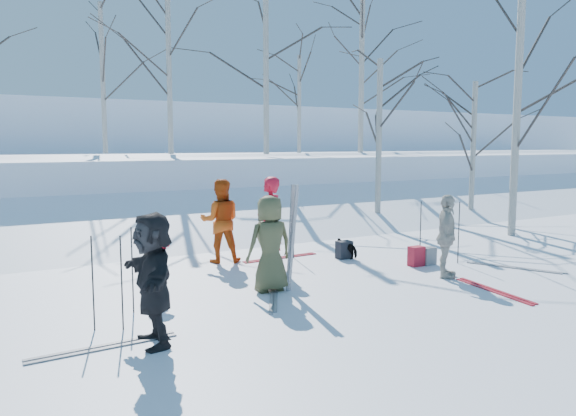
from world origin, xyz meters
TOP-DOWN VIEW (x-y plane):
  - ground at (0.00, 0.00)m, footprint 120.00×120.00m
  - snow_ramp at (0.00, 7.00)m, footprint 70.00×9.49m
  - snow_plateau at (0.00, 17.00)m, footprint 70.00×18.00m
  - far_hill at (0.00, 38.00)m, footprint 90.00×30.00m
  - skier_olive_center at (-1.08, 0.30)m, footprint 0.85×0.58m
  - skier_red_north at (-0.16, 2.01)m, footprint 0.83×0.74m
  - skier_redor_behind at (-0.83, 3.00)m, footprint 1.09×0.98m
  - skier_red_seated at (-2.89, 0.86)m, footprint 0.44×0.70m
  - skier_cream_east at (2.36, -0.54)m, footprint 0.98×0.92m
  - skier_grey_west at (-3.64, -1.26)m, footprint 0.68×1.66m
  - dog at (1.80, 1.91)m, footprint 0.48×0.58m
  - upright_ski_left at (-0.79, 0.08)m, footprint 0.10×0.16m
  - upright_ski_right at (-0.75, 0.05)m, footprint 0.13×0.23m
  - ski_pair_a at (-1.21, -0.07)m, footprint 1.84×2.07m
  - ski_pair_b at (4.23, -0.71)m, footprint 1.63×2.05m
  - ski_pair_c at (0.51, 2.70)m, footprint 0.39×1.92m
  - ski_pair_d at (-4.24, -1.06)m, footprint 0.37×1.92m
  - ski_pair_e at (2.33, -1.72)m, footprint 0.82×1.97m
  - ski_pole_a at (-4.20, -0.30)m, footprint 0.02×0.02m
  - ski_pole_b at (-3.85, -0.49)m, footprint 0.02×0.02m
  - ski_pole_c at (-3.51, 0.26)m, footprint 0.02×0.02m
  - ski_pole_d at (3.57, 0.25)m, footprint 0.02×0.02m
  - ski_pole_e at (0.77, 2.54)m, footprint 0.02×0.02m
  - ski_pole_f at (3.01, 0.84)m, footprint 0.02×0.02m
  - backpack_red at (2.60, 0.52)m, footprint 0.32×0.22m
  - backpack_grey at (2.91, 0.47)m, footprint 0.30×0.20m
  - backpack_dark at (1.74, 1.93)m, footprint 0.34×0.24m
  - birch_plateau_a at (-0.38, 15.79)m, footprint 4.86×4.86m
  - birch_plateau_b at (12.64, 15.47)m, footprint 5.35×5.35m
  - birch_plateau_e at (1.37, 12.66)m, footprint 4.90×4.90m
  - birch_plateau_f at (9.66, 11.58)m, footprint 6.31×6.31m
  - birch_plateau_g at (6.98, 12.38)m, footprint 3.47×3.47m
  - birch_plateau_h at (4.28, 10.34)m, footprint 5.42×5.42m
  - birch_edge_b at (7.77, 2.14)m, footprint 5.42×5.42m
  - birch_edge_c at (9.54, 5.19)m, footprint 3.89×3.89m
  - birch_edge_e at (5.67, 5.52)m, footprint 4.24×4.24m

SIDE VIEW (x-z plane):
  - ground at x=0.00m, z-range 0.00..0.00m
  - ski_pair_a at x=-1.21m, z-range 0.00..0.02m
  - ski_pair_b at x=4.23m, z-range 0.00..0.02m
  - ski_pair_c at x=0.51m, z-range 0.00..0.02m
  - ski_pair_d at x=-4.24m, z-range 0.00..0.02m
  - ski_pair_e at x=2.33m, z-range 0.00..0.02m
  - snow_ramp at x=0.00m, z-range -1.91..2.21m
  - backpack_grey at x=2.91m, z-range 0.00..0.38m
  - backpack_dark at x=1.74m, z-range 0.00..0.40m
  - backpack_red at x=2.60m, z-range 0.00..0.42m
  - dog at x=1.80m, z-range 0.00..0.45m
  - skier_red_seated at x=-2.89m, z-range 0.00..1.04m
  - ski_pole_a at x=-4.20m, z-range 0.00..1.34m
  - ski_pole_b at x=-3.85m, z-range 0.00..1.34m
  - ski_pole_c at x=-3.51m, z-range 0.00..1.34m
  - ski_pole_d at x=3.57m, z-range 0.00..1.34m
  - ski_pole_e at x=0.77m, z-range 0.00..1.34m
  - ski_pole_f at x=3.01m, z-range 0.00..1.34m
  - skier_cream_east at x=2.36m, z-range 0.00..1.62m
  - skier_olive_center at x=-1.08m, z-range 0.00..1.70m
  - skier_grey_west at x=-3.64m, z-range 0.00..1.74m
  - skier_redor_behind at x=-0.83m, z-range 0.00..1.83m
  - upright_ski_left at x=-0.79m, z-range 0.00..1.90m
  - upright_ski_right at x=-0.75m, z-range 0.00..1.90m
  - skier_red_north at x=-0.16m, z-range 0.00..1.92m
  - snow_plateau at x=0.00m, z-range -0.10..2.10m
  - far_hill at x=0.00m, z-range -1.00..5.00m
  - birch_edge_c at x=9.54m, z-range 0.00..4.69m
  - birch_edge_e at x=5.67m, z-range 0.00..5.19m
  - birch_edge_b at x=7.77m, z-range 0.00..6.88m
  - birch_plateau_g at x=6.98m, z-range 2.20..6.30m
  - birch_plateau_a at x=-0.38m, z-range 2.20..8.29m
  - birch_plateau_e at x=1.37m, z-range 2.20..8.34m
  - birch_plateau_b at x=12.64m, z-range 2.20..8.98m
  - birch_plateau_h at x=4.28m, z-range 2.20..9.09m
  - birch_plateau_f at x=9.66m, z-range 2.20..10.35m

